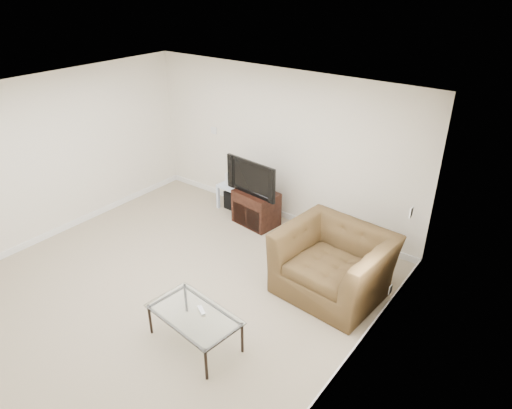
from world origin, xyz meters
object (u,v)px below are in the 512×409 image
Objects in this scene: tv_stand at (256,208)px; recliner at (334,254)px; coffee_table at (195,328)px; side_table at (235,196)px; television at (255,176)px; subwoofer at (237,199)px.

recliner is (1.88, -0.85, 0.29)m from tv_stand.
recliner is 1.96m from coffee_table.
recliner is at bearing -16.72° from tv_stand.
tv_stand reaches higher than side_table.
recliner is (1.88, -0.82, -0.28)m from television.
subwoofer is at bearing 160.78° from recliner.
coffee_table is (1.09, -2.61, -0.08)m from tv_stand.
recliner reaches higher than coffee_table.
side_table reaches higher than subwoofer.
subwoofer is (-0.61, 0.28, -0.71)m from television.
recliner reaches higher than television.
coffee_table is at bearing -109.50° from recliner.
tv_stand is at bearing 160.20° from recliner.
side_table is (-0.64, 0.26, -0.64)m from television.
television is 0.97m from subwoofer.
coffee_table is (-0.78, -1.76, -0.38)m from recliner.
subwoofer is at bearing 30.15° from side_table.
tv_stand is 0.58m from television.
recliner is at bearing -23.18° from side_table.
side_table is (-0.64, 0.23, -0.06)m from tv_stand.
television is 0.88× the size of coffee_table.
tv_stand is 0.52× the size of recliner.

